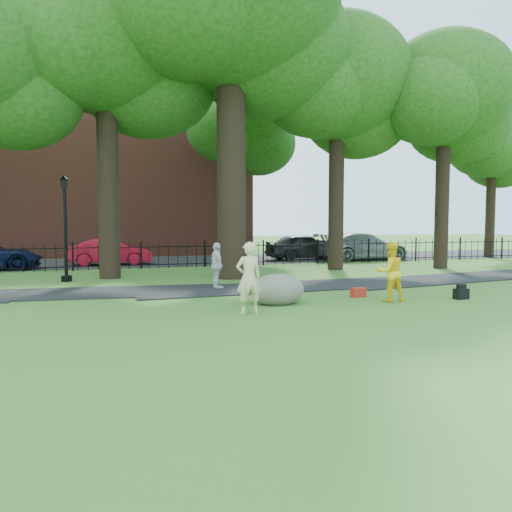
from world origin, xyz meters
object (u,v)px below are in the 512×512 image
object	(u,v)px
big_tree	(233,11)
boulder	(277,288)
woman	(249,278)
man	(390,272)
red_sedan	(111,252)
lamppost	(65,230)

from	to	relation	value
big_tree	boulder	size ratio (longest dim) A/B	9.64
big_tree	woman	bearing A→B (deg)	-102.75
man	red_sedan	xyz separation A→B (m)	(-6.99, 14.35, -0.15)
big_tree	woman	size ratio (longest dim) A/B	8.31
boulder	big_tree	bearing A→B (deg)	85.17
woman	lamppost	distance (m)	9.42
boulder	woman	bearing A→B (deg)	-136.02
boulder	red_sedan	xyz separation A→B (m)	(-3.88, 13.77, 0.24)
big_tree	woman	xyz separation A→B (m)	(-1.67, -7.39, -9.28)
woman	boulder	xyz separation A→B (m)	(1.14, 1.10, -0.43)
woman	big_tree	bearing A→B (deg)	-105.07
woman	red_sedan	xyz separation A→B (m)	(-2.74, 14.87, -0.19)
man	boulder	xyz separation A→B (m)	(-3.11, 0.58, -0.39)
woman	lamppost	bearing A→B (deg)	-63.38
big_tree	woman	distance (m)	11.98
woman	boulder	size ratio (longest dim) A/B	1.16
lamppost	red_sedan	xyz separation A→B (m)	(1.79, 6.68, -1.24)
lamppost	red_sedan	bearing A→B (deg)	73.14
big_tree	boulder	distance (m)	11.58
big_tree	lamppost	size ratio (longest dim) A/B	3.68
woman	boulder	world-z (taller)	woman
big_tree	lamppost	xyz separation A→B (m)	(-6.20, 0.80, -8.23)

